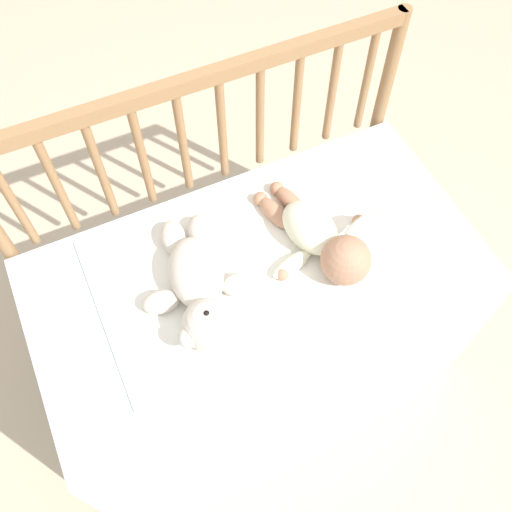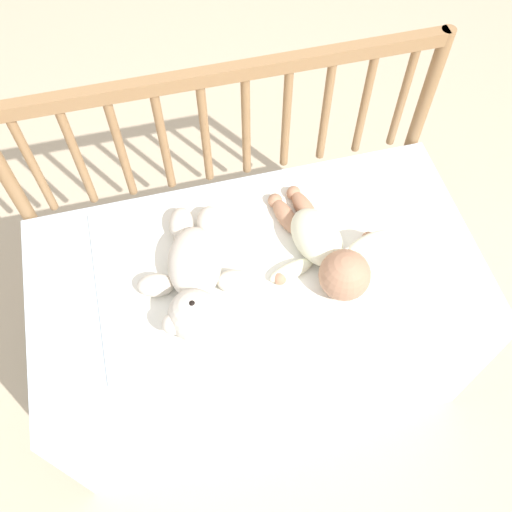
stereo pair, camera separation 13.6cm
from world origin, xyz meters
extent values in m
plane|color=#C6B293|center=(0.00, 0.00, 0.00)|extent=(12.00, 12.00, 0.00)
cube|color=silver|center=(0.00, 0.00, 0.28)|extent=(1.12, 0.60, 0.55)
cylinder|color=#997047|center=(-0.54, 0.32, 0.46)|extent=(0.04, 0.04, 0.92)
cylinder|color=#997047|center=(0.54, 0.32, 0.46)|extent=(0.04, 0.04, 0.92)
cube|color=#997047|center=(0.00, 0.32, 0.90)|extent=(1.09, 0.03, 0.04)
cylinder|color=#997047|center=(-0.47, 0.32, 0.72)|extent=(0.02, 0.02, 0.33)
cylinder|color=#997047|center=(-0.37, 0.32, 0.72)|extent=(0.02, 0.02, 0.33)
cylinder|color=#997047|center=(-0.26, 0.32, 0.72)|extent=(0.02, 0.02, 0.33)
cylinder|color=#997047|center=(-0.16, 0.32, 0.72)|extent=(0.02, 0.02, 0.33)
cylinder|color=#997047|center=(-0.05, 0.32, 0.72)|extent=(0.02, 0.02, 0.33)
cylinder|color=#997047|center=(0.05, 0.32, 0.72)|extent=(0.02, 0.02, 0.33)
cylinder|color=#997047|center=(0.16, 0.32, 0.72)|extent=(0.02, 0.02, 0.33)
cylinder|color=#997047|center=(0.26, 0.32, 0.72)|extent=(0.02, 0.02, 0.33)
cylinder|color=#997047|center=(0.37, 0.32, 0.72)|extent=(0.02, 0.02, 0.33)
cylinder|color=#997047|center=(0.47, 0.32, 0.72)|extent=(0.02, 0.02, 0.33)
cube|color=white|center=(0.00, 0.03, 0.56)|extent=(0.78, 0.48, 0.01)
ellipsoid|color=silver|center=(-0.15, 0.03, 0.60)|extent=(0.16, 0.21, 0.10)
sphere|color=silver|center=(-0.17, -0.11, 0.61)|extent=(0.12, 0.12, 0.12)
sphere|color=beige|center=(-0.17, -0.11, 0.65)|extent=(0.05, 0.05, 0.05)
sphere|color=black|center=(-0.17, -0.11, 0.67)|extent=(0.02, 0.02, 0.02)
sphere|color=silver|center=(-0.13, -0.14, 0.62)|extent=(0.05, 0.05, 0.05)
sphere|color=silver|center=(-0.22, -0.12, 0.62)|extent=(0.05, 0.05, 0.05)
ellipsoid|color=silver|center=(-0.06, -0.03, 0.58)|extent=(0.10, 0.07, 0.06)
ellipsoid|color=silver|center=(-0.25, 0.01, 0.58)|extent=(0.10, 0.07, 0.06)
ellipsoid|color=silver|center=(-0.09, 0.15, 0.58)|extent=(0.08, 0.11, 0.06)
ellipsoid|color=silver|center=(-0.16, 0.16, 0.58)|extent=(0.08, 0.11, 0.06)
ellipsoid|color=#EAEACC|center=(0.16, 0.03, 0.60)|extent=(0.15, 0.19, 0.10)
sphere|color=tan|center=(0.19, -0.09, 0.61)|extent=(0.12, 0.12, 0.12)
ellipsoid|color=#EAEACC|center=(0.27, -0.03, 0.64)|extent=(0.12, 0.07, 0.04)
ellipsoid|color=#EAEACC|center=(0.08, -0.03, 0.57)|extent=(0.12, 0.07, 0.04)
sphere|color=tan|center=(0.29, 0.02, 0.57)|extent=(0.03, 0.03, 0.03)
sphere|color=tan|center=(0.05, -0.04, 0.57)|extent=(0.03, 0.03, 0.03)
ellipsoid|color=tan|center=(0.16, 0.14, 0.57)|extent=(0.07, 0.13, 0.04)
ellipsoid|color=tan|center=(0.11, 0.13, 0.57)|extent=(0.07, 0.13, 0.04)
sphere|color=tan|center=(0.15, 0.20, 0.57)|extent=(0.04, 0.04, 0.04)
sphere|color=tan|center=(0.10, 0.19, 0.57)|extent=(0.04, 0.04, 0.04)
camera|label=1|loc=(-0.30, -0.63, 1.77)|focal=40.00mm
camera|label=2|loc=(-0.17, -0.67, 1.77)|focal=40.00mm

